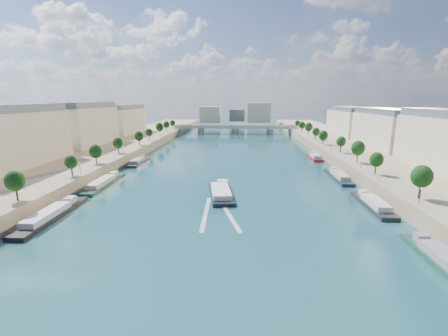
# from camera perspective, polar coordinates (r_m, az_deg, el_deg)

# --- Properties ---
(ground) EXTENTS (700.00, 700.00, 0.00)m
(ground) POSITION_cam_1_polar(r_m,az_deg,el_deg) (136.02, 0.83, -0.44)
(ground) COLOR #0E373D
(ground) RESTS_ON ground
(quay_left) EXTENTS (44.00, 520.00, 5.00)m
(quay_left) POSITION_cam_1_polar(r_m,az_deg,el_deg) (156.11, -26.60, 0.87)
(quay_left) COLOR #9E8460
(quay_left) RESTS_ON ground
(quay_right) EXTENTS (44.00, 520.00, 5.00)m
(quay_right) POSITION_cam_1_polar(r_m,az_deg,el_deg) (150.65, 29.36, 0.17)
(quay_right) COLOR #9E8460
(quay_right) RESTS_ON ground
(pave_left) EXTENTS (14.00, 520.00, 0.10)m
(pave_left) POSITION_cam_1_polar(r_m,az_deg,el_deg) (148.72, -21.68, 1.79)
(pave_left) COLOR gray
(pave_left) RESTS_ON quay_left
(pave_right) EXTENTS (14.00, 520.00, 0.10)m
(pave_right) POSITION_cam_1_polar(r_m,az_deg,el_deg) (144.19, 24.11, 1.24)
(pave_right) COLOR gray
(pave_right) RESTS_ON quay_right
(trees_left) EXTENTS (4.80, 268.80, 8.26)m
(trees_left) POSITION_cam_1_polar(r_m,az_deg,el_deg) (148.80, -20.84, 3.99)
(trees_left) COLOR #382B1E
(trees_left) RESTS_ON ground
(trees_right) EXTENTS (4.80, 268.80, 8.26)m
(trees_right) POSITION_cam_1_polar(r_m,az_deg,el_deg) (151.89, 22.29, 4.04)
(trees_right) COLOR #382B1E
(trees_right) RESTS_ON ground
(lamps_left) EXTENTS (0.36, 200.36, 4.28)m
(lamps_left) POSITION_cam_1_polar(r_m,az_deg,el_deg) (137.45, -21.80, 2.08)
(lamps_left) COLOR black
(lamps_left) RESTS_ON ground
(lamps_right) EXTENTS (0.36, 200.36, 4.28)m
(lamps_right) POSITION_cam_1_polar(r_m,az_deg,el_deg) (146.83, 21.89, 2.72)
(lamps_right) COLOR black
(lamps_right) RESTS_ON ground
(buildings_left) EXTENTS (16.00, 226.00, 23.20)m
(buildings_left) POSITION_cam_1_polar(r_m,az_deg,el_deg) (171.04, -28.90, 6.32)
(buildings_left) COLOR #BFAF93
(buildings_left) RESTS_ON ground
(buildings_right) EXTENTS (16.00, 226.00, 23.20)m
(buildings_right) POSITION_cam_1_polar(r_m,az_deg,el_deg) (165.15, 32.19, 5.76)
(buildings_right) COLOR #BFAF93
(buildings_right) RESTS_ON ground
(skyline) EXTENTS (79.00, 42.00, 22.00)m
(skyline) POSITION_cam_1_polar(r_m,az_deg,el_deg) (352.06, 3.00, 10.29)
(skyline) COLOR #BFAF93
(skyline) RESTS_ON ground
(bridge) EXTENTS (112.00, 12.00, 8.15)m
(bridge) POSITION_cam_1_polar(r_m,az_deg,el_deg) (278.26, 2.18, 7.58)
(bridge) COLOR #C1B79E
(bridge) RESTS_ON ground
(tour_barge) EXTENTS (10.92, 25.74, 3.58)m
(tour_barge) POSITION_cam_1_polar(r_m,az_deg,el_deg) (101.55, -0.58, -4.65)
(tour_barge) COLOR black
(tour_barge) RESTS_ON ground
(wake) EXTENTS (11.59, 26.03, 0.04)m
(wake) POSITION_cam_1_polar(r_m,az_deg,el_deg) (86.18, -1.35, -8.57)
(wake) COLOR silver
(wake) RESTS_ON ground
(moored_barges_left) EXTENTS (5.00, 156.04, 3.60)m
(moored_barges_left) POSITION_cam_1_polar(r_m,az_deg,el_deg) (96.66, -29.19, -7.34)
(moored_barges_left) COLOR #192538
(moored_barges_left) RESTS_ON ground
(moored_barges_right) EXTENTS (5.00, 160.19, 3.60)m
(moored_barges_right) POSITION_cam_1_polar(r_m,az_deg,el_deg) (100.76, 26.54, -6.26)
(moored_barges_right) COLOR black
(moored_barges_right) RESTS_ON ground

